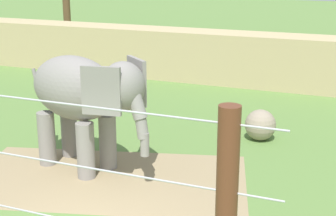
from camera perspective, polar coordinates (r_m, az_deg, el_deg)
The scene contains 4 objects.
dirt_patch at distance 12.61m, azimuth -6.72°, elevation -7.84°, with size 6.66×3.64×0.01m, color #937F5B.
embankment_wall at distance 21.81m, azimuth 8.91°, elevation 5.41°, with size 36.00×1.80×2.14m, color tan.
elephant at distance 12.66m, azimuth -9.45°, elevation 1.46°, with size 3.86×2.11×2.93m.
enrichment_ball at distance 15.21m, azimuth 10.25°, elevation -1.87°, with size 0.91×0.91×0.91m, color gray.
Camera 1 is at (4.92, -7.21, 5.16)m, focal length 54.68 mm.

